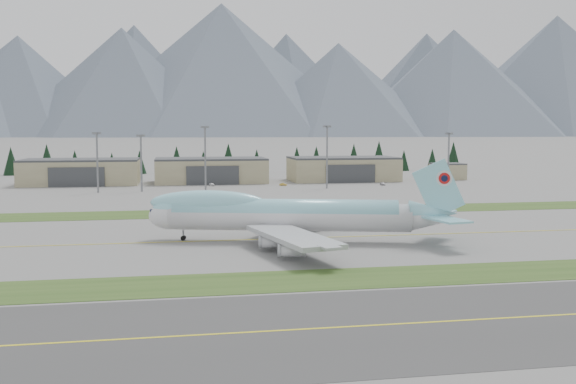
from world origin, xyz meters
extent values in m
plane|color=#605F5D|center=(0.00, 0.00, 0.00)|extent=(7000.00, 7000.00, 0.00)
cube|color=#2F4D1B|center=(0.00, -38.00, 0.00)|extent=(400.00, 14.00, 0.08)
cube|color=#2F4D1B|center=(0.00, 45.00, 0.00)|extent=(400.00, 18.00, 0.08)
cube|color=#393939|center=(0.00, -62.00, 0.00)|extent=(400.00, 32.00, 0.04)
cube|color=yellow|center=(0.00, 0.00, 0.00)|extent=(400.00, 0.40, 0.02)
cube|color=yellow|center=(0.00, -62.00, 0.00)|extent=(400.00, 0.40, 0.02)
cylinder|color=silver|center=(-7.58, -3.71, 5.19)|extent=(49.96, 18.18, 5.81)
cylinder|color=#8CD6E5|center=(-8.45, -3.49, 6.26)|extent=(46.38, 16.85, 5.37)
ellipsoid|color=silver|center=(-31.83, 2.56, 5.19)|extent=(10.46, 7.96, 5.81)
ellipsoid|color=#8CD6E5|center=(-31.83, 2.56, 6.26)|extent=(8.77, 6.72, 4.93)
ellipsoid|color=#8CD6E5|center=(-24.04, 0.55, 7.96)|extent=(25.14, 10.96, 5.37)
cube|color=#0C1433|center=(-34.86, 3.35, 6.35)|extent=(2.44, 2.73, 1.16)
cone|color=silver|center=(21.00, -11.10, 5.19)|extent=(11.82, 8.21, 5.70)
cone|color=#8CD6E5|center=(21.00, -11.10, 6.26)|extent=(10.83, 7.49, 5.19)
cube|color=#8CD6E5|center=(21.86, -11.33, 11.27)|extent=(10.62, 3.23, 12.35)
cylinder|color=silver|center=(22.99, -11.25, 13.42)|extent=(3.16, 0.98, 3.22)
cylinder|color=red|center=(23.01, -11.16, 13.42)|extent=(2.30, 0.76, 2.33)
cylinder|color=#0C1433|center=(23.04, -11.08, 13.42)|extent=(1.34, 0.51, 1.34)
cube|color=#8CD6E5|center=(24.07, -6.36, 5.73)|extent=(10.40, 11.01, 0.41)
cube|color=#8CD6E5|center=(21.39, -16.75, 5.73)|extent=(7.07, 10.65, 0.41)
cube|color=#A8ABB0|center=(-2.15, 10.13, 3.58)|extent=(24.40, 25.53, 0.89)
cube|color=#A8ABB0|center=(-9.55, -18.45, 3.58)|extent=(14.53, 28.08, 0.89)
cylinder|color=silver|center=(-7.03, 7.70, 1.88)|extent=(5.06, 3.33, 2.24)
cylinder|color=silver|center=(-0.71, 14.65, 1.88)|extent=(5.06, 3.33, 2.24)
cylinder|color=silver|center=(-12.64, -13.95, 1.88)|extent=(5.06, 3.33, 2.24)
cylinder|color=silver|center=(-10.48, -23.11, 1.88)|extent=(5.06, 3.33, 2.24)
cylinder|color=slate|center=(-29.23, 1.89, 1.07)|extent=(0.48, 0.48, 2.15)
cylinder|color=slate|center=(-8.21, -0.78, 1.16)|extent=(0.61, 0.61, 2.33)
cylinder|color=slate|center=(-9.55, -5.97, 1.16)|extent=(0.61, 0.61, 2.33)
cylinder|color=slate|center=(-3.88, -1.90, 1.16)|extent=(0.61, 0.61, 2.33)
cylinder|color=slate|center=(-5.22, -7.09, 1.16)|extent=(0.61, 0.61, 2.33)
cylinder|color=black|center=(-29.32, 1.54, 0.49)|extent=(1.03, 0.55, 0.98)
cylinder|color=black|center=(-29.15, 2.24, 0.49)|extent=(1.03, 0.55, 0.98)
cylinder|color=black|center=(-8.21, -0.78, 0.54)|extent=(1.15, 0.70, 1.07)
cylinder|color=black|center=(-9.55, -5.97, 0.54)|extent=(1.15, 0.70, 1.07)
cylinder|color=black|center=(-3.88, -1.90, 0.54)|extent=(1.15, 0.70, 1.07)
cylinder|color=black|center=(-5.22, -7.09, 0.54)|extent=(1.15, 0.70, 1.07)
cube|color=gray|center=(-70.00, 150.00, 5.00)|extent=(48.00, 26.00, 10.00)
cube|color=#383A3D|center=(-70.00, 150.00, 10.40)|extent=(48.00, 26.00, 0.80)
cube|color=#383A3D|center=(-70.00, 136.70, 4.00)|extent=(22.08, 0.60, 8.00)
cube|color=gray|center=(-15.00, 150.00, 5.00)|extent=(48.00, 26.00, 10.00)
cube|color=#383A3D|center=(-15.00, 150.00, 10.40)|extent=(48.00, 26.00, 0.80)
cube|color=#383A3D|center=(-15.00, 136.70, 4.00)|extent=(22.08, 0.60, 8.00)
cube|color=gray|center=(45.00, 150.00, 5.00)|extent=(48.00, 26.00, 10.00)
cube|color=#383A3D|center=(45.00, 150.00, 10.40)|extent=(48.00, 26.00, 0.80)
cube|color=#383A3D|center=(45.00, 136.70, 4.00)|extent=(22.08, 0.60, 8.00)
cube|color=gray|center=(95.00, 148.00, 3.50)|extent=(14.00, 12.00, 7.00)
cube|color=#383A3D|center=(95.00, 148.00, 7.30)|extent=(14.00, 12.00, 0.60)
cylinder|color=slate|center=(-58.69, 110.45, 10.74)|extent=(0.70, 0.70, 21.48)
cube|color=slate|center=(-58.69, 110.45, 21.88)|extent=(3.20, 3.20, 0.80)
cylinder|color=slate|center=(-43.02, 112.08, 10.29)|extent=(0.70, 0.70, 20.58)
cube|color=slate|center=(-43.02, 112.08, 20.98)|extent=(3.20, 3.20, 0.80)
cylinder|color=slate|center=(-19.19, 112.41, 11.88)|extent=(0.70, 0.70, 23.77)
cube|color=slate|center=(-19.19, 112.41, 24.17)|extent=(3.20, 3.20, 0.80)
cylinder|color=slate|center=(28.60, 113.01, 12.03)|extent=(0.70, 0.70, 24.07)
cube|color=slate|center=(28.60, 113.01, 24.47)|extent=(3.20, 3.20, 0.80)
cylinder|color=slate|center=(77.58, 108.44, 10.63)|extent=(0.70, 0.70, 21.25)
cube|color=slate|center=(77.58, 108.44, 21.65)|extent=(3.20, 3.20, 0.80)
imported|color=white|center=(-15.64, 132.40, 0.00)|extent=(2.38, 3.90, 1.24)
imported|color=#B28E2C|center=(13.54, 127.85, 0.00)|extent=(3.35, 2.40, 1.05)
imported|color=#B0AEB3|center=(55.02, 122.92, 0.00)|extent=(1.85, 3.99, 1.13)
cone|color=black|center=(-112.75, 212.53, 7.27)|extent=(8.15, 8.15, 14.55)
cone|color=black|center=(-95.87, 215.69, 7.91)|extent=(8.86, 8.86, 15.83)
cone|color=black|center=(-81.40, 211.73, 6.38)|extent=(7.15, 7.15, 12.76)
cone|color=black|center=(-63.05, 213.19, 5.64)|extent=(6.31, 6.31, 11.27)
cone|color=black|center=(-48.80, 212.47, 6.19)|extent=(6.93, 6.93, 12.38)
cone|color=black|center=(-29.56, 213.03, 7.25)|extent=(8.11, 8.11, 14.49)
cone|color=black|center=(-15.45, 212.82, 5.95)|extent=(6.66, 6.66, 11.90)
cone|color=black|center=(-2.19, 210.44, 7.99)|extent=(8.95, 8.95, 15.98)
cone|color=black|center=(13.21, 211.27, 6.36)|extent=(7.12, 7.12, 12.72)
cone|color=black|center=(35.99, 214.73, 6.93)|extent=(7.76, 7.76, 13.85)
cone|color=black|center=(45.91, 209.69, 7.13)|extent=(7.99, 7.99, 14.26)
cone|color=black|center=(67.43, 210.64, 7.75)|extent=(8.67, 8.67, 15.49)
cone|color=black|center=(83.34, 214.90, 8.47)|extent=(9.49, 9.49, 16.94)
cone|color=black|center=(97.16, 211.96, 5.89)|extent=(6.59, 6.59, 11.78)
cone|color=black|center=(113.89, 211.35, 6.28)|extent=(7.04, 7.04, 12.56)
cone|color=black|center=(128.52, 215.57, 8.16)|extent=(9.14, 9.14, 16.32)
cone|color=#4F5B69|center=(-550.00, 2217.64, 171.41)|extent=(781.43, 781.43, 342.83)
cone|color=white|center=(-550.00, 2217.64, 274.26)|extent=(296.94, 296.94, 137.13)
cone|color=#4F5B69|center=(-200.00, 2149.64, 184.22)|extent=(797.69, 797.69, 368.44)
cone|color=white|center=(-200.00, 2149.64, 294.75)|extent=(303.12, 303.12, 147.38)
cone|color=#4F5B69|center=(150.00, 2284.59, 243.03)|extent=(1135.07, 1135.07, 486.05)
cone|color=white|center=(150.00, 2284.59, 388.84)|extent=(431.33, 431.33, 194.42)
cone|color=#4F5B69|center=(550.00, 2111.27, 164.54)|extent=(780.74, 780.74, 329.09)
cone|color=white|center=(550.00, 2111.27, 263.27)|extent=(296.68, 296.68, 131.63)
cone|color=#4F5B69|center=(1000.00, 2145.48, 196.75)|extent=(912.60, 912.60, 393.50)
cone|color=white|center=(1000.00, 2145.48, 314.80)|extent=(346.79, 346.79, 157.40)
cone|color=#4F5B69|center=(1500.00, 2272.56, 240.44)|extent=(1084.16, 1084.16, 480.88)
cone|color=white|center=(1500.00, 2272.56, 384.70)|extent=(411.98, 411.98, 192.35)
cone|color=#4F5B69|center=(-200.00, 2900.00, 247.50)|extent=(990.00, 990.00, 495.00)
cone|color=white|center=(-200.00, 2900.00, 386.10)|extent=(396.00, 396.00, 217.80)
cone|color=#4F5B69|center=(500.00, 2900.00, 236.83)|extent=(947.34, 947.34, 473.67)
cone|color=white|center=(500.00, 2900.00, 369.46)|extent=(378.93, 378.93, 208.41)
cone|color=#4F5B69|center=(1200.00, 2900.00, 246.26)|extent=(985.03, 985.03, 492.51)
cone|color=white|center=(1200.00, 2900.00, 384.16)|extent=(394.01, 394.01, 216.71)
cone|color=#4F5B69|center=(1900.00, 2900.00, 256.40)|extent=(1025.61, 1025.61, 512.80)
cone|color=white|center=(1900.00, 2900.00, 399.99)|extent=(410.24, 410.24, 225.63)
camera|label=1|loc=(-30.85, -133.38, 23.24)|focal=40.00mm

